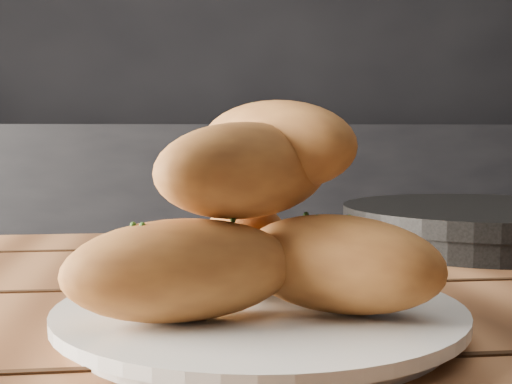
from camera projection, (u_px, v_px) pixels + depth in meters
name	position (u px, v px, depth m)	size (l,w,h in m)	color
back_wall	(292.00, 4.00, 2.64)	(4.00, 0.04, 2.70)	black
counter	(305.00, 258.00, 2.42)	(2.80, 0.60, 0.90)	black
plate	(260.00, 318.00, 0.46)	(0.27, 0.27, 0.02)	silver
bread_rolls	(257.00, 219.00, 0.46)	(0.25, 0.21, 0.13)	#B77233
skillet	(483.00, 224.00, 0.82)	(0.45, 0.32, 0.05)	black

